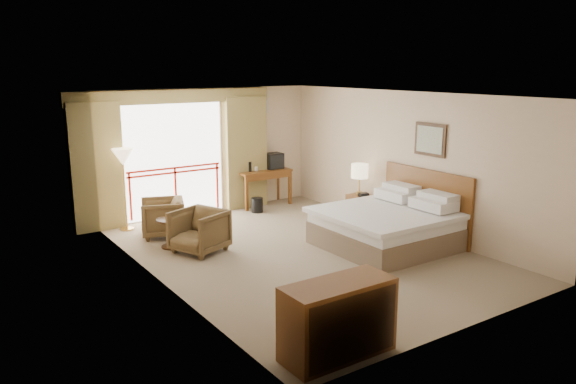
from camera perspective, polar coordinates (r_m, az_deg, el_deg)
floor at (r=9.79m, az=1.17°, el=-6.14°), size 7.00×7.00×0.00m
ceiling at (r=9.27m, az=1.25°, el=9.85°), size 7.00×7.00×0.00m
wall_back at (r=12.42m, az=-8.16°, el=4.20°), size 5.00×0.00×5.00m
wall_front at (r=6.96m, az=18.09°, el=-3.04°), size 5.00×0.00×5.00m
wall_left at (r=8.28m, az=-13.07°, el=-0.26°), size 0.00×7.00×7.00m
wall_right at (r=11.05m, az=11.88°, el=3.00°), size 0.00×7.00×7.00m
balcony_door at (r=12.10m, az=-11.50°, el=3.13°), size 2.40×0.00×2.40m
balcony_railing at (r=12.15m, az=-11.39°, el=1.31°), size 2.09×0.03×1.02m
curtain_left at (r=11.45m, az=-18.89°, el=2.41°), size 1.00×0.26×2.50m
curtain_right at (r=12.70m, az=-4.39°, el=4.01°), size 1.00×0.26×2.50m
valance at (r=11.87m, az=-11.61°, el=9.50°), size 4.40×0.22×0.28m
hvac_vent at (r=12.91m, az=-2.99°, el=9.09°), size 0.50×0.04×0.50m
bed at (r=10.15m, az=10.09°, el=-3.42°), size 2.13×2.06×0.97m
headboard at (r=10.76m, az=13.85°, el=-1.17°), size 0.06×2.10×1.30m
framed_art at (r=10.55m, az=14.23°, el=5.18°), size 0.04×0.72×0.60m
nightstand at (r=11.65m, az=7.35°, el=-1.68°), size 0.42×0.49×0.57m
table_lamp at (r=11.52m, az=7.29°, el=2.07°), size 0.35×0.35×0.62m
phone at (r=11.43m, az=7.70°, el=-0.28°), size 0.21×0.18×0.08m
desk at (r=12.97m, az=-2.72°, el=1.50°), size 1.27×0.61×0.83m
tv at (r=13.01m, az=-1.47°, el=3.17°), size 0.40×0.32×0.37m
coffee_maker at (r=12.69m, az=-3.96°, el=2.59°), size 0.11×0.11×0.23m
cup at (r=12.73m, az=-3.25°, el=2.35°), size 0.07×0.07×0.10m
wastebasket at (r=12.38m, az=-3.16°, el=-1.33°), size 0.33×0.33×0.32m
armchair_far at (r=10.96m, az=-12.54°, el=-4.37°), size 1.01×1.00×0.72m
armchair_near at (r=9.93m, az=-8.95°, el=-6.01°), size 1.06×1.05×0.75m
side_table at (r=10.15m, az=-11.86°, el=-3.60°), size 0.48×0.48×0.53m
book at (r=10.10m, az=-11.90°, el=-2.67°), size 0.24×0.28×0.02m
floor_lamp at (r=11.25m, az=-16.43°, el=3.11°), size 0.41×0.41×1.61m
dresser at (r=6.37m, az=5.13°, el=-12.76°), size 1.29×0.55×0.86m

